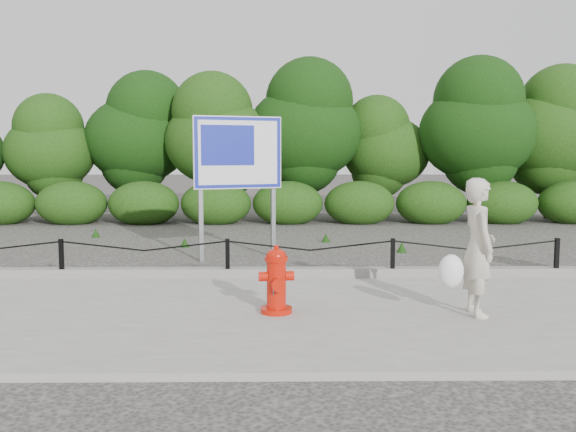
# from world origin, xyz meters

# --- Properties ---
(ground) EXTENTS (90.00, 90.00, 0.00)m
(ground) POSITION_xyz_m (0.00, 0.00, 0.00)
(ground) COLOR #2D2B28
(ground) RESTS_ON ground
(sidewalk) EXTENTS (14.00, 4.00, 0.08)m
(sidewalk) POSITION_xyz_m (0.00, -2.00, 0.04)
(sidewalk) COLOR gray
(sidewalk) RESTS_ON ground
(curb) EXTENTS (14.00, 0.22, 0.14)m
(curb) POSITION_xyz_m (0.00, 0.05, 0.15)
(curb) COLOR slate
(curb) RESTS_ON sidewalk
(chain_barrier) EXTENTS (10.06, 0.06, 0.60)m
(chain_barrier) POSITION_xyz_m (0.00, 0.00, 0.46)
(chain_barrier) COLOR black
(chain_barrier) RESTS_ON sidewalk
(treeline) EXTENTS (20.26, 3.64, 4.60)m
(treeline) POSITION_xyz_m (1.26, 8.94, 2.53)
(treeline) COLOR black
(treeline) RESTS_ON ground
(fire_hydrant) EXTENTS (0.43, 0.45, 0.81)m
(fire_hydrant) POSITION_xyz_m (0.75, -2.02, 0.46)
(fire_hydrant) COLOR red
(fire_hydrant) RESTS_ON sidewalk
(pedestrian) EXTENTS (0.70, 0.60, 1.60)m
(pedestrian) POSITION_xyz_m (3.07, -2.15, 0.87)
(pedestrian) COLOR beige
(pedestrian) RESTS_ON sidewalk
(advertising_sign) EXTENTS (1.56, 0.63, 2.62)m
(advertising_sign) POSITION_xyz_m (0.02, 2.02, 1.85)
(advertising_sign) COLOR slate
(advertising_sign) RESTS_ON ground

